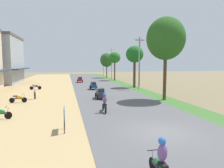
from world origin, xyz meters
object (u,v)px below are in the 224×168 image
Objects in this scene: car_hatchback_blue at (93,85)px; streetlamp_near at (139,60)px; parked_motorbike_second at (18,98)px; median_tree_fourth at (107,60)px; motorbike_ahead_second at (104,103)px; median_tree_third at (115,58)px; parked_motorbike_third at (36,87)px; utility_pole_near at (139,61)px; car_hatchback_charcoal at (100,93)px; motorbike_foreground_rider at (160,160)px; median_tree_nearest at (166,39)px; pedestrian_on_shoulder at (35,91)px; streetlamp_far at (103,63)px; street_signboard at (64,114)px; streetlamp_mid at (112,62)px; median_tree_second at (135,55)px; car_sedan_red at (80,79)px; parked_motorbike_nearest at (0,113)px.

streetlamp_near is at bearing -9.87° from car_hatchback_blue.
parked_motorbike_second is 39.03m from median_tree_fourth.
motorbike_ahead_second is (-1.04, -15.73, 0.11)m from car_hatchback_blue.
median_tree_third reaches higher than motorbike_ahead_second.
utility_pole_near reaches higher than parked_motorbike_third.
median_tree_fourth is 35.61m from car_hatchback_charcoal.
utility_pole_near reaches higher than motorbike_foreground_rider.
median_tree_third is 26.94m from car_hatchback_charcoal.
car_hatchback_charcoal is at bearing 162.35° from median_tree_nearest.
parked_motorbike_third is at bearing 97.18° from pedestrian_on_shoulder.
motorbike_foreground_rider is at bearing -107.99° from streetlamp_near.
car_hatchback_charcoal is at bearing -91.84° from car_hatchback_blue.
utility_pole_near is at bearing -86.31° from streetlamp_far.
median_tree_third is at bearing 57.32° from parked_motorbike_second.
street_signboard is 0.17× the size of utility_pole_near.
median_tree_third is at bearing 72.24° from street_signboard.
median_tree_fourth is 22.23m from utility_pole_near.
median_tree_nearest is 1.36× the size of median_tree_third.
parked_motorbike_second is 0.90× the size of car_hatchback_charcoal.
streetlamp_mid is (0.39, 30.66, -2.45)m from median_tree_nearest.
parked_motorbike_third is at bearing -132.70° from streetlamp_mid.
motorbike_foreground_rider is (8.29, -17.16, 0.30)m from parked_motorbike_second.
car_hatchback_blue reaches higher than parked_motorbike_second.
median_tree_third is 13.11m from utility_pole_near.
median_tree_fourth is 3.94× the size of motorbike_foreground_rider.
parked_motorbike_second is 0.25× the size of streetlamp_far.
median_tree_second reaches higher than motorbike_ahead_second.
motorbike_foreground_rider is (-8.13, -52.26, -4.31)m from median_tree_fourth.
median_tree_fourth is 15.82m from car_sedan_red.
streetlamp_near is 5.13m from utility_pole_near.
median_tree_third is (11.73, 36.61, 4.48)m from street_signboard.
car_hatchback_blue is at bearing -114.00° from median_tree_third.
parked_motorbike_nearest and parked_motorbike_third have the same top height.
street_signboard is 0.75× the size of car_hatchback_blue.
car_hatchback_blue is (-6.85, 11.12, -6.27)m from median_tree_nearest.
car_hatchback_charcoal is at bearing -126.93° from median_tree_second.
streetlamp_near is at bearing -90.00° from streetlamp_far.
median_tree_nearest is at bearing -90.52° from streetlamp_far.
pedestrian_on_shoulder is (-3.51, 12.70, -0.14)m from street_signboard.
median_tree_nearest is at bearing -17.65° from car_hatchback_charcoal.
median_tree_second is 3.99× the size of motorbike_ahead_second.
parked_motorbike_nearest is 0.25× the size of median_tree_fourth.
streetlamp_far is at bearing 68.06° from parked_motorbike_second.
parked_motorbike_second is at bearing -119.70° from streetlamp_mid.
car_hatchback_charcoal is 1.11× the size of motorbike_foreground_rider.
median_tree_fourth is (0.30, 36.81, -1.85)m from median_tree_nearest.
pedestrian_on_shoulder is 21.48m from car_sedan_red.
median_tree_fourth reaches higher than parked_motorbike_second.
parked_motorbike_third is 1.20× the size of street_signboard.
streetlamp_mid is 4.34× the size of motorbike_foreground_rider.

